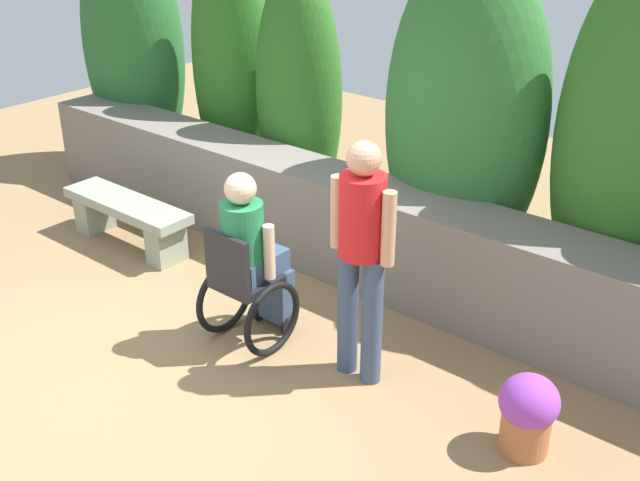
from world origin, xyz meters
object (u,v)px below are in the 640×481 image
at_px(person_in_wheelchair, 250,264).
at_px(flower_pot_purple_near, 528,412).
at_px(stone_bench, 128,216).
at_px(person_standing_companion, 362,248).

distance_m(person_in_wheelchair, flower_pot_purple_near, 2.13).
distance_m(stone_bench, person_in_wheelchair, 2.01).
relative_size(person_standing_companion, flower_pot_purple_near, 3.25).
bearing_deg(person_standing_companion, person_in_wheelchair, -175.27).
bearing_deg(flower_pot_purple_near, person_in_wheelchair, -175.32).
height_order(stone_bench, person_standing_companion, person_standing_companion).
bearing_deg(flower_pot_purple_near, stone_bench, 176.77).
distance_m(person_in_wheelchair, person_standing_companion, 0.95).
bearing_deg(stone_bench, person_in_wheelchair, -12.37).
xyz_separation_m(person_standing_companion, flower_pot_purple_near, (1.23, 0.02, -0.70)).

